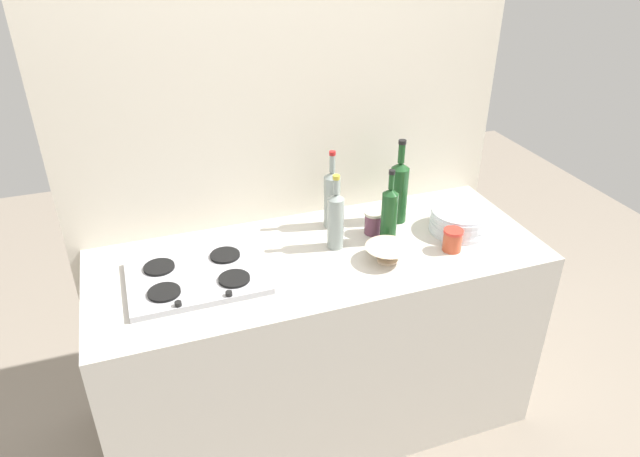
% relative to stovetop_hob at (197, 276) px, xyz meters
% --- Properties ---
extents(ground_plane, '(6.00, 6.00, 0.00)m').
position_rel_stovetop_hob_xyz_m(ground_plane, '(0.49, 0.01, -0.91)').
color(ground_plane, gray).
rests_on(ground_plane, ground).
extents(counter_block, '(1.80, 0.70, 0.90)m').
position_rel_stovetop_hob_xyz_m(counter_block, '(0.49, 0.01, -0.46)').
color(counter_block, beige).
rests_on(counter_block, ground).
extents(backsplash_panel, '(1.90, 0.06, 2.42)m').
position_rel_stovetop_hob_xyz_m(backsplash_panel, '(0.49, 0.39, 0.30)').
color(backsplash_panel, beige).
rests_on(backsplash_panel, ground).
extents(stovetop_hob, '(0.50, 0.37, 0.04)m').
position_rel_stovetop_hob_xyz_m(stovetop_hob, '(0.00, 0.00, 0.00)').
color(stovetop_hob, '#B2B2B7').
rests_on(stovetop_hob, counter_block).
extents(plate_stack, '(0.26, 0.26, 0.09)m').
position_rel_stovetop_hob_xyz_m(plate_stack, '(1.11, -0.01, 0.03)').
color(plate_stack, white).
rests_on(plate_stack, counter_block).
extents(wine_bottle_leftmost, '(0.07, 0.07, 0.34)m').
position_rel_stovetop_hob_xyz_m(wine_bottle_leftmost, '(0.61, 0.21, 0.12)').
color(wine_bottle_leftmost, gray).
rests_on(wine_bottle_leftmost, counter_block).
extents(wine_bottle_mid_left, '(0.07, 0.07, 0.32)m').
position_rel_stovetop_hob_xyz_m(wine_bottle_mid_left, '(0.57, 0.05, 0.11)').
color(wine_bottle_mid_left, gray).
rests_on(wine_bottle_mid_left, counter_block).
extents(wine_bottle_mid_right, '(0.08, 0.08, 0.37)m').
position_rel_stovetop_hob_xyz_m(wine_bottle_mid_right, '(0.90, 0.16, 0.13)').
color(wine_bottle_mid_right, '#19471E').
rests_on(wine_bottle_mid_right, counter_block).
extents(wine_bottle_rightmost, '(0.07, 0.07, 0.32)m').
position_rel_stovetop_hob_xyz_m(wine_bottle_rightmost, '(0.79, 0.02, 0.11)').
color(wine_bottle_rightmost, '#19471E').
rests_on(wine_bottle_rightmost, counter_block).
extents(mixing_bowl, '(0.18, 0.18, 0.06)m').
position_rel_stovetop_hob_xyz_m(mixing_bowl, '(0.72, -0.12, 0.02)').
color(mixing_bowl, beige).
rests_on(mixing_bowl, counter_block).
extents(condiment_jar_front, '(0.08, 0.08, 0.09)m').
position_rel_stovetop_hob_xyz_m(condiment_jar_front, '(1.00, -0.13, 0.03)').
color(condiment_jar_front, '#C64C2D').
rests_on(condiment_jar_front, counter_block).
extents(condiment_jar_rear, '(0.08, 0.08, 0.10)m').
position_rel_stovetop_hob_xyz_m(condiment_jar_rear, '(0.76, 0.10, 0.04)').
color(condiment_jar_rear, '#66384C').
rests_on(condiment_jar_rear, counter_block).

